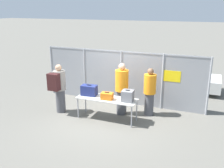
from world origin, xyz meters
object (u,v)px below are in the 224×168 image
at_px(suitcase_navy, 89,90).
at_px(security_worker_far, 150,91).
at_px(security_worker_near, 122,88).
at_px(inspection_table, 107,100).
at_px(suitcase_grey, 128,96).
at_px(utility_trailer, 184,81).
at_px(suitcase_orange, 107,96).
at_px(traveler_hooded, 59,87).

relative_size(suitcase_navy, security_worker_far, 0.32).
bearing_deg(security_worker_near, inspection_table, 76.44).
distance_m(suitcase_grey, security_worker_far, 1.01).
bearing_deg(security_worker_near, suitcase_grey, 136.43).
height_order(inspection_table, suitcase_grey, suitcase_grey).
bearing_deg(security_worker_far, inspection_table, 41.22).
bearing_deg(utility_trailer, security_worker_far, -103.71).
relative_size(security_worker_near, utility_trailer, 0.47).
bearing_deg(suitcase_orange, security_worker_near, 69.69).
bearing_deg(security_worker_near, suitcase_navy, 42.23).
distance_m(suitcase_orange, suitcase_grey, 0.68).
relative_size(inspection_table, security_worker_near, 1.11).
bearing_deg(inspection_table, utility_trailer, 64.17).
relative_size(inspection_table, security_worker_far, 1.20).
distance_m(traveler_hooded, security_worker_far, 3.13).
relative_size(suitcase_navy, suitcase_orange, 1.37).
bearing_deg(security_worker_near, traveler_hooded, 30.61).
bearing_deg(suitcase_navy, suitcase_grey, -2.19).
bearing_deg(inspection_table, suitcase_navy, 175.63).
xyz_separation_m(suitcase_orange, security_worker_near, (0.26, 0.69, 0.08)).
relative_size(suitcase_grey, security_worker_near, 0.21).
xyz_separation_m(suitcase_grey, security_worker_near, (-0.42, 0.61, 0.01)).
distance_m(security_worker_far, utility_trailer, 3.36).
height_order(suitcase_navy, security_worker_near, security_worker_near).
height_order(suitcase_navy, traveler_hooded, traveler_hooded).
bearing_deg(security_worker_near, suitcase_orange, 81.82).
xyz_separation_m(suitcase_navy, suitcase_orange, (0.71, -0.13, -0.06)).
xyz_separation_m(security_worker_near, security_worker_far, (0.91, 0.27, -0.08)).
distance_m(suitcase_orange, security_worker_far, 1.51).
bearing_deg(inspection_table, suitcase_orange, -65.40).
xyz_separation_m(suitcase_grey, traveler_hooded, (-2.49, -0.08, 0.03)).
height_order(inspection_table, security_worker_near, security_worker_near).
height_order(suitcase_orange, traveler_hooded, traveler_hooded).
distance_m(inspection_table, suitcase_grey, 0.75).
bearing_deg(suitcase_navy, utility_trailer, 56.79).
relative_size(inspection_table, suitcase_grey, 5.26).
relative_size(inspection_table, traveler_hooded, 1.16).
distance_m(suitcase_navy, security_worker_near, 1.11).
xyz_separation_m(suitcase_orange, traveler_hooded, (-1.81, -0.00, 0.09)).
bearing_deg(suitcase_grey, inspection_table, 179.87).
distance_m(suitcase_orange, utility_trailer, 4.65).
distance_m(suitcase_orange, traveler_hooded, 1.82).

